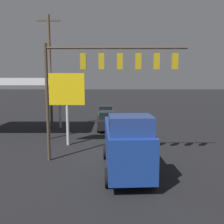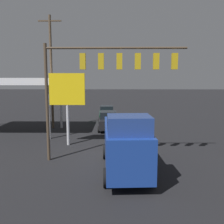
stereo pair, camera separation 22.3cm
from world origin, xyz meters
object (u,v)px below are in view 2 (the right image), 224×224
(traffic_signal_assembly, at_px, (107,70))
(utility_pole, at_px, (51,70))
(sedan_far, at_px, (108,121))
(price_sign, at_px, (67,92))
(hatchback_crossing, at_px, (107,114))
(delivery_truck, at_px, (125,143))

(traffic_signal_assembly, relative_size, utility_pole, 0.76)
(utility_pole, relative_size, sedan_far, 2.65)
(utility_pole, height_order, price_sign, utility_pole)
(utility_pole, bearing_deg, hatchback_crossing, -146.41)
(price_sign, distance_m, sedan_far, 7.53)
(price_sign, bearing_deg, traffic_signal_assembly, 131.24)
(utility_pole, bearing_deg, sedan_far, 171.85)
(sedan_far, height_order, delivery_truck, delivery_truck)
(utility_pole, xyz_separation_m, price_sign, (-2.97, 6.90, -1.94))
(utility_pole, distance_m, hatchback_crossing, 8.62)
(utility_pole, height_order, delivery_truck, utility_pole)
(hatchback_crossing, relative_size, delivery_truck, 0.56)
(traffic_signal_assembly, height_order, delivery_truck, traffic_signal_assembly)
(hatchback_crossing, bearing_deg, delivery_truck, 2.75)
(utility_pole, xyz_separation_m, hatchback_crossing, (-5.70, -3.78, -5.25))
(utility_pole, relative_size, delivery_truck, 1.71)
(price_sign, xyz_separation_m, delivery_truck, (-4.39, 5.75, -2.56))
(sedan_far, relative_size, delivery_truck, 0.64)
(hatchback_crossing, bearing_deg, sedan_far, 1.03)
(traffic_signal_assembly, bearing_deg, delivery_truck, 118.90)
(delivery_truck, bearing_deg, hatchback_crossing, -177.20)
(price_sign, xyz_separation_m, sedan_far, (-3.06, -6.03, -3.30))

